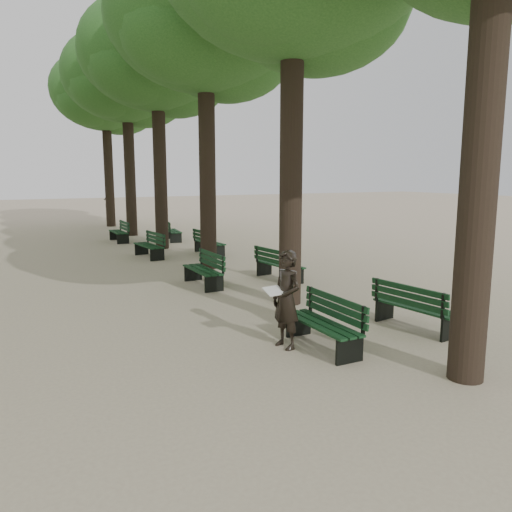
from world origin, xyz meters
name	(u,v)px	position (x,y,z in m)	size (l,w,h in m)	color
ground	(307,353)	(0.00, 0.00, 0.00)	(120.00, 120.00, 0.00)	#BBAB8E
tree_central_2	(205,18)	(1.50, 8.00, 7.65)	(6.00, 6.00, 9.95)	#33261C
tree_central_3	(157,53)	(1.50, 13.00, 7.65)	(6.00, 6.00, 9.95)	#33261C
tree_central_4	(126,75)	(1.50, 18.00, 7.65)	(6.00, 6.00, 9.95)	#33261C
tree_central_5	(105,91)	(1.50, 23.00, 7.65)	(6.00, 6.00, 9.95)	#33261C
bench_left_0	(322,333)	(0.37, 0.08, 0.27)	(0.60, 1.81, 0.92)	black
bench_left_1	(203,276)	(0.37, 5.67, 0.27)	(0.58, 1.80, 0.92)	black
bench_left_2	(149,250)	(0.37, 10.96, 0.27)	(0.73, 1.84, 0.92)	black
bench_left_3	(119,236)	(0.37, 15.86, 0.27)	(0.57, 1.80, 0.92)	black
bench_right_0	(415,316)	(2.63, 0.13, 0.27)	(0.77, 1.85, 0.92)	black
bench_right_1	(279,270)	(2.63, 5.41, 0.27)	(0.74, 1.85, 0.92)	black
bench_right_2	(209,247)	(2.63, 10.70, 0.27)	(0.66, 1.83, 0.92)	black
bench_right_3	(173,235)	(2.63, 15.08, 0.27)	(0.81, 1.86, 0.92)	black
man_with_map	(286,300)	(-0.16, 0.42, 0.87)	(0.66, 0.74, 1.73)	black
pedestrian_b	(108,208)	(2.42, 28.19, 0.76)	(0.99, 0.31, 1.53)	#262628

